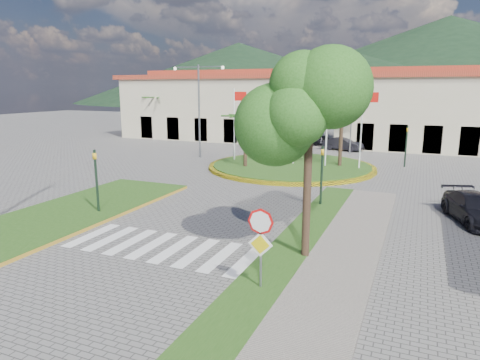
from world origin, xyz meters
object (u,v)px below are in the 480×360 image
at_px(car_dark_b, 343,144).
at_px(deciduous_tree, 310,115).
at_px(car_dark_a, 324,140).
at_px(car_side_right, 475,208).
at_px(white_van, 264,141).
at_px(stop_sign, 261,236).
at_px(roundabout_island, 291,166).

bearing_deg(car_dark_b, deciduous_tree, -156.83).
height_order(car_dark_a, car_dark_b, car_dark_b).
xyz_separation_m(deciduous_tree, car_dark_a, (-6.08, 31.28, -4.63)).
bearing_deg(car_side_right, car_dark_a, 99.14).
xyz_separation_m(white_van, car_dark_a, (5.31, 4.27, -0.14)).
relative_size(deciduous_tree, white_van, 1.39).
relative_size(white_van, car_dark_a, 1.54).
relative_size(stop_sign, car_side_right, 0.59).
height_order(white_van, car_dark_a, white_van).
xyz_separation_m(deciduous_tree, white_van, (-11.39, 27.01, -4.49)).
distance_m(car_dark_a, car_dark_b, 4.02).
bearing_deg(stop_sign, car_dark_a, 99.07).
height_order(roundabout_island, stop_sign, roundabout_island).
height_order(roundabout_island, car_dark_b, roundabout_island).
distance_m(roundabout_island, car_dark_a, 14.29).
bearing_deg(white_van, roundabout_island, -134.00).
height_order(stop_sign, white_van, stop_sign).
relative_size(roundabout_island, car_side_right, 2.83).
xyz_separation_m(stop_sign, car_dark_a, (-5.48, 34.31, -1.25)).
height_order(roundabout_island, white_van, roundabout_island).
bearing_deg(roundabout_island, white_van, 120.49).
height_order(deciduous_tree, car_side_right, deciduous_tree).
xyz_separation_m(stop_sign, white_van, (-10.79, 30.05, -1.11)).
height_order(deciduous_tree, white_van, deciduous_tree).
xyz_separation_m(roundabout_island, stop_sign, (4.90, -20.04, 1.62)).
height_order(car_dark_a, car_side_right, car_side_right).
distance_m(deciduous_tree, white_van, 29.65).
xyz_separation_m(car_dark_a, car_side_right, (12.14, -23.91, 0.11)).
bearing_deg(car_dark_a, deciduous_tree, 174.21).
xyz_separation_m(white_van, car_dark_b, (7.89, 1.18, -0.04)).
distance_m(stop_sign, car_dark_b, 31.38).
relative_size(deciduous_tree, car_side_right, 1.52).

